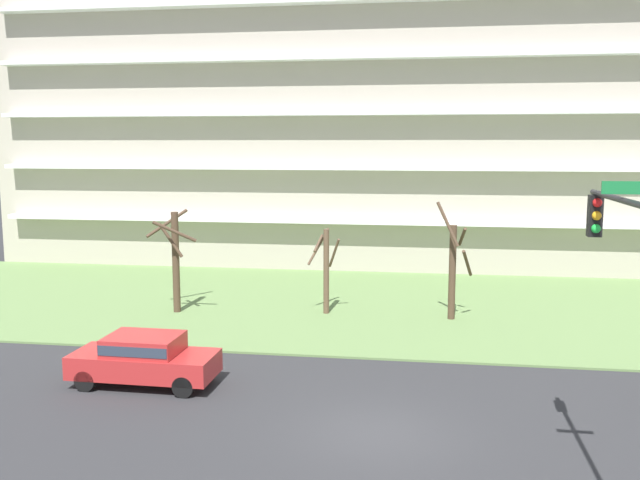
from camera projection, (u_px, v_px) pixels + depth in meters
ground at (376, 433)px, 17.54m from camera, size 160.00×160.00×0.00m
grass_lawn_strip at (397, 306)px, 31.25m from camera, size 80.00×16.00×0.08m
apartment_building at (408, 117)px, 43.07m from camera, size 49.37×11.65×18.07m
tree_far_left at (175, 257)px, 29.59m from camera, size 2.56×2.59×4.48m
tree_left at (326, 268)px, 29.47m from camera, size 1.47×1.15×3.74m
tree_center at (453, 267)px, 28.37m from camera, size 1.60×1.36×5.01m
sedan_red_near_left at (144, 358)px, 20.94m from camera, size 4.43×1.88×1.57m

